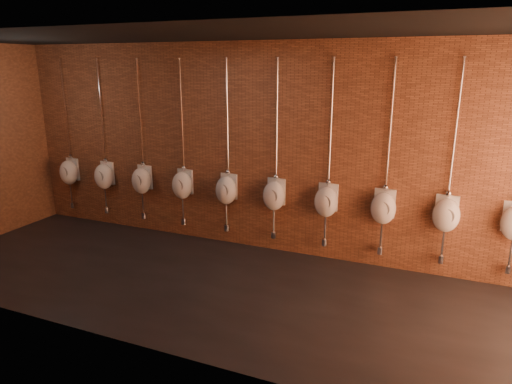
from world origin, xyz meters
TOP-DOWN VIEW (x-y plane):
  - ground at (0.00, 0.00)m, footprint 8.50×8.50m
  - room_shell at (0.00, 0.00)m, footprint 8.54×3.04m
  - urinal_0 at (-3.65, 1.38)m, footprint 0.38×0.34m
  - urinal_1 at (-2.84, 1.38)m, footprint 0.38×0.34m
  - urinal_2 at (-2.03, 1.38)m, footprint 0.38×0.34m
  - urinal_3 at (-1.22, 1.38)m, footprint 0.38×0.34m
  - urinal_4 at (-0.40, 1.38)m, footprint 0.38×0.34m
  - urinal_5 at (0.41, 1.38)m, footprint 0.38×0.34m
  - urinal_6 at (1.22, 1.38)m, footprint 0.38×0.34m
  - urinal_7 at (2.03, 1.38)m, footprint 0.38×0.34m
  - urinal_8 at (2.84, 1.38)m, footprint 0.38×0.34m

SIDE VIEW (x-z plane):
  - ground at x=0.00m, z-range 0.00..0.00m
  - urinal_0 at x=-3.65m, z-range -0.41..2.30m
  - urinal_1 at x=-2.84m, z-range -0.41..2.30m
  - urinal_2 at x=-2.03m, z-range -0.41..2.30m
  - urinal_3 at x=-1.22m, z-range -0.41..2.30m
  - urinal_4 at x=-0.40m, z-range -0.41..2.30m
  - urinal_5 at x=0.41m, z-range -0.41..2.30m
  - urinal_6 at x=1.22m, z-range -0.41..2.30m
  - urinal_7 at x=2.03m, z-range -0.41..2.30m
  - urinal_8 at x=2.84m, z-range -0.41..2.30m
  - room_shell at x=0.00m, z-range 0.40..3.62m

